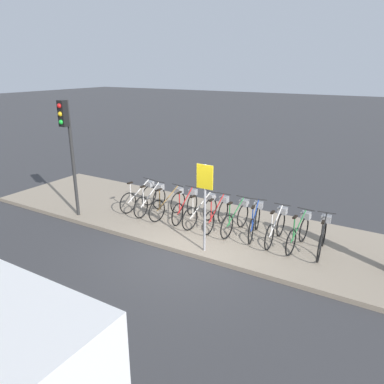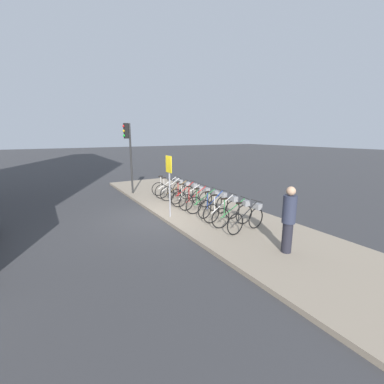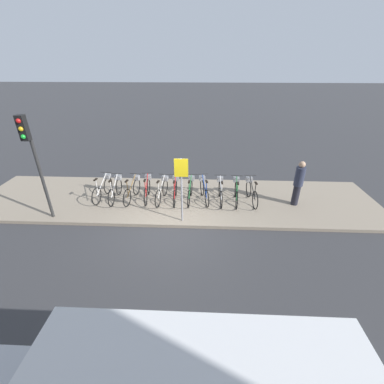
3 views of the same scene
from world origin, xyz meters
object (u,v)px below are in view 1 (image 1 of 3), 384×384
Objects in this scene: parked_bicycle_4 at (202,210)px; parked_bicycle_8 at (277,226)px; parked_bicycle_2 at (170,203)px; parked_bicycle_6 at (237,217)px; sign_post at (205,194)px; parked_bicycle_9 at (299,231)px; traffic_light at (67,135)px; parked_bicycle_10 at (323,236)px; parked_bicycle_1 at (152,199)px; parked_bicycle_0 at (141,196)px; parked_bicycle_5 at (218,213)px; parked_bicycle_7 at (255,220)px; parked_bicycle_3 at (186,205)px.

parked_bicycle_4 is 0.99× the size of parked_bicycle_8.
parked_bicycle_8 is (3.46, 0.01, 0.00)m from parked_bicycle_2.
parked_bicycle_6 is 0.72× the size of sign_post.
parked_bicycle_9 is at bearing -1.45° from parked_bicycle_6.
parked_bicycle_4 is 1.10m from parked_bicycle_6.
sign_post is at bearing 0.62° from traffic_light.
parked_bicycle_10 is at bearing 30.21° from sign_post.
parked_bicycle_2 is (0.68, 0.01, 0.00)m from parked_bicycle_1.
parked_bicycle_4 is at bearing -179.28° from parked_bicycle_10.
parked_bicycle_0 is 0.99× the size of parked_bicycle_5.
parked_bicycle_9 is at bearing 0.02° from parked_bicycle_4.
sign_post reaches higher than parked_bicycle_1.
parked_bicycle_4 is 4.56m from traffic_light.
parked_bicycle_8 and parked_bicycle_10 have the same top height.
parked_bicycle_2 and parked_bicycle_5 have the same top height.
parked_bicycle_1 is 1.01× the size of parked_bicycle_4.
parked_bicycle_0 is 0.99× the size of parked_bicycle_1.
parked_bicycle_7 and parked_bicycle_9 have the same top height.
parked_bicycle_1 and parked_bicycle_8 have the same top height.
traffic_light is at bearing -167.15° from parked_bicycle_9.
parked_bicycle_3 is (1.77, 0.01, 0.00)m from parked_bicycle_0.
parked_bicycle_6 is at bearing -174.86° from parked_bicycle_7.
parked_bicycle_3 is 0.46× the size of traffic_light.
parked_bicycle_1 is at bearing -179.52° from parked_bicycle_10.
parked_bicycle_1 and parked_bicycle_9 have the same top height.
parked_bicycle_1 is at bearing -9.63° from parked_bicycle_0.
parked_bicycle_2 is (1.21, -0.08, 0.00)m from parked_bicycle_0.
parked_bicycle_4 is at bearing -176.69° from parked_bicycle_7.
parked_bicycle_0 is 1.00× the size of parked_bicycle_3.
parked_bicycle_5 is 1.02× the size of parked_bicycle_7.
parked_bicycle_10 is (3.48, 0.04, 0.00)m from parked_bicycle_4.
parked_bicycle_10 is (2.97, 0.03, 0.00)m from parked_bicycle_5.
parked_bicycle_4 is (0.61, -0.10, 0.00)m from parked_bicycle_3.
parked_bicycle_1 is 0.72× the size of sign_post.
parked_bicycle_2 and parked_bicycle_7 have the same top height.
parked_bicycle_2 is 0.99× the size of parked_bicycle_8.
sign_post reaches higher than parked_bicycle_2.
parked_bicycle_3 is (1.24, 0.10, 0.00)m from parked_bicycle_1.
parked_bicycle_9 is at bearing -0.39° from parked_bicycle_5.
parked_bicycle_5 is at bearing -4.25° from parked_bicycle_3.
parked_bicycle_10 is (5.87, -0.05, 0.00)m from parked_bicycle_0.
sign_post reaches higher than parked_bicycle_3.
parked_bicycle_9 is at bearing -0.13° from parked_bicycle_2.
sign_post is (0.39, -1.48, 1.11)m from parked_bicycle_5.
traffic_light reaches higher than parked_bicycle_6.
parked_bicycle_1 is 1.86m from parked_bicycle_4.
parked_bicycle_4 and parked_bicycle_10 have the same top height.
parked_bicycle_3 is at bearing 178.45° from parked_bicycle_8.
parked_bicycle_1 is 4.75m from parked_bicycle_9.
sign_post is (-2.00, -1.46, 1.11)m from parked_bicycle_9.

